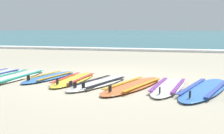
{
  "coord_description": "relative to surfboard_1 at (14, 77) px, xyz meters",
  "views": [
    {
      "loc": [
        1.95,
        -6.7,
        1.21
      ],
      "look_at": [
        0.11,
        0.33,
        0.25
      ],
      "focal_mm": 50.53,
      "sensor_mm": 36.0,
      "label": 1
    }
  ],
  "objects": [
    {
      "name": "surfboard_7",
      "position": [
        4.19,
        -0.34,
        0.0
      ],
      "size": [
        1.25,
        2.61,
        0.18
      ],
      "color": "#3875CC",
      "rests_on": "ground"
    },
    {
      "name": "surfboard_3",
      "position": [
        1.45,
        0.03,
        0.0
      ],
      "size": [
        0.58,
        2.07,
        0.18
      ],
      "color": "yellow",
      "rests_on": "ground"
    },
    {
      "name": "surfboard_6",
      "position": [
        3.52,
        -0.27,
        0.0
      ],
      "size": [
        0.74,
        2.19,
        0.18
      ],
      "color": "white",
      "rests_on": "ground"
    },
    {
      "name": "surfboard_2",
      "position": [
        0.79,
        0.2,
        0.0
      ],
      "size": [
        0.8,
        1.96,
        0.18
      ],
      "color": "#3875CC",
      "rests_on": "ground"
    },
    {
      "name": "wave_foam_strip",
      "position": [
        2.03,
        8.65,
        0.02
      ],
      "size": [
        80.0,
        0.72,
        0.11
      ],
      "primitive_type": "cube",
      "color": "white",
      "rests_on": "ground"
    },
    {
      "name": "surfboard_4",
      "position": [
        2.11,
        -0.25,
        0.0
      ],
      "size": [
        1.06,
        2.15,
        0.18
      ],
      "color": "white",
      "rests_on": "ground"
    },
    {
      "name": "surfboard_5",
      "position": [
        2.84,
        -0.34,
        0.0
      ],
      "size": [
        1.17,
        2.35,
        0.18
      ],
      "color": "orange",
      "rests_on": "ground"
    },
    {
      "name": "surfboard_1",
      "position": [
        0.0,
        0.0,
        0.0
      ],
      "size": [
        0.69,
        2.55,
        0.18
      ],
      "color": "silver",
      "rests_on": "ground"
    },
    {
      "name": "sea",
      "position": [
        2.03,
        38.29,
        0.01
      ],
      "size": [
        80.0,
        60.0,
        0.1
      ],
      "primitive_type": "cube",
      "color": "teal",
      "rests_on": "ground"
    },
    {
      "name": "ground_plane",
      "position": [
        2.03,
        0.35,
        -0.04
      ],
      "size": [
        80.0,
        80.0,
        0.0
      ],
      "primitive_type": "plane",
      "color": "#B7AD93"
    }
  ]
}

